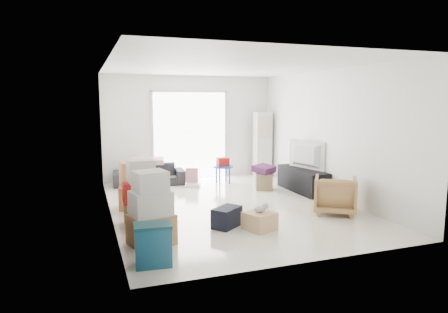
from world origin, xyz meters
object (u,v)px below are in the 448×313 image
Objects in this scene: sofa at (149,171)px; armchair at (335,193)px; ac_tower at (262,144)px; wood_crate at (260,221)px; tv_console at (303,180)px; kids_table at (223,165)px; storage_bins at (153,245)px; ottoman at (264,181)px; television at (303,166)px.

sofa is 2.29× the size of armchair.
ac_tower reaches higher than wood_crate.
kids_table is at bearing 133.70° from tv_console.
storage_bins is at bearing -92.94° from sofa.
armchair is at bearing -101.41° from tv_console.
ac_tower reaches higher than sofa.
wood_crate is at bearing -116.36° from ottoman.
wood_crate is (-1.70, -0.41, -0.23)m from armchair.
kids_table reaches higher than tv_console.
armchair is at bearing -80.14° from ottoman.
sofa reaches higher than ottoman.
kids_table is (-1.36, -0.60, -0.42)m from ac_tower.
tv_console is 4.93m from storage_bins.
wood_crate is (-2.01, -4.24, -0.73)m from ac_tower.
television is (0.00, 0.00, 0.33)m from tv_console.
ottoman is (-0.69, -1.59, -0.69)m from ac_tower.
ottoman is at bearing 47.91° from storage_bins.
ac_tower reaches higher than armchair.
tv_console is 0.92× the size of sofa.
tv_console is 3.68× the size of wood_crate.
armchair is at bearing -71.94° from kids_table.
ottoman is at bearing -113.63° from ac_tower.
kids_table is 3.71m from wood_crate.
ac_tower is 2.34× the size of armchair.
ac_tower reaches higher than tv_console.
tv_console is 0.89m from ottoman.
armchair reaches higher than sofa.
tv_console is 2.93× the size of storage_bins.
wood_crate is at bearing 123.26° from television.
storage_bins is (-3.90, -3.01, -0.33)m from television.
sofa is (-3.18, 1.92, 0.07)m from tv_console.
sofa is 3.20× the size of storage_bins.
ac_tower reaches higher than ottoman.
ac_tower is 4.63× the size of ottoman.
television is 1.72× the size of kids_table.
wood_crate is (-1.31, -2.65, -0.05)m from ottoman.
armchair is 3.40m from kids_table.
television reaches higher than ottoman.
armchair is 1.98× the size of ottoman.
ac_tower reaches higher than kids_table.
storage_bins is 1.42× the size of ottoman.
tv_console reaches higher than wood_crate.
wood_crate is (1.84, 0.84, -0.13)m from storage_bins.
kids_table is at bearing 60.93° from storage_bins.
ottoman is (-0.74, 0.48, -0.41)m from television.
ottoman is (3.16, 3.49, -0.08)m from storage_bins.
wood_crate is at bearing -115.35° from ac_tower.
television is 1.81m from armchair.
wood_crate is at bearing -100.13° from kids_table.
sofa is (-3.13, -0.15, -0.54)m from ac_tower.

